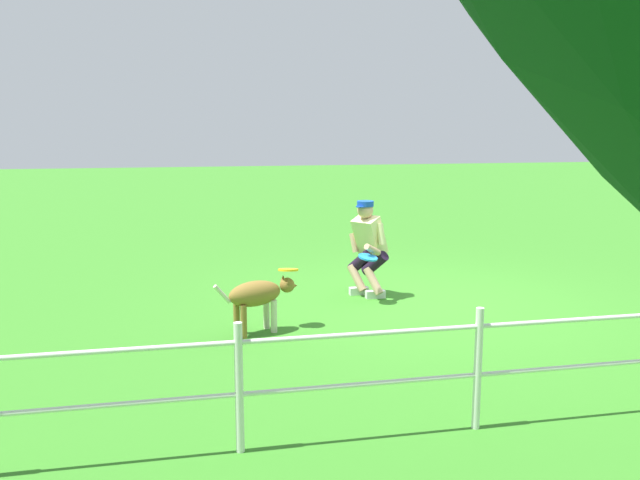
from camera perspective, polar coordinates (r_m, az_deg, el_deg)
The scene contains 6 objects.
ground_plane at distance 8.83m, azimuth 8.57°, elevation -5.26°, with size 60.00×60.00×0.00m, color #367F24.
person at distance 8.91m, azimuth 4.09°, elevation -0.45°, with size 0.55×0.71×1.29m.
dog at distance 7.41m, azimuth -5.24°, elevation -4.71°, with size 0.99×0.49×0.61m.
frisbee_flying at distance 7.53m, azimuth -2.73°, elevation -2.55°, with size 0.23×0.23×0.02m, color yellow.
frisbee_held at distance 8.55m, azimuth 4.11°, elevation -1.48°, with size 0.25×0.25×0.02m, color #2288E7.
fence at distance 5.63m, azimuth 21.65°, elevation -8.76°, with size 16.10×0.06×0.94m.
Camera 1 is at (3.04, 7.98, 2.27)m, focal length 37.55 mm.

